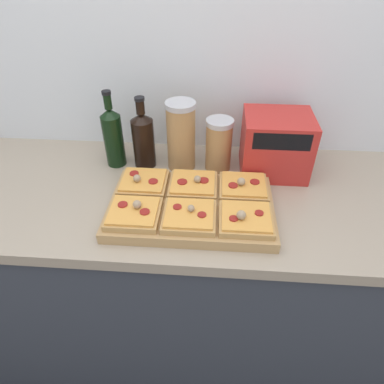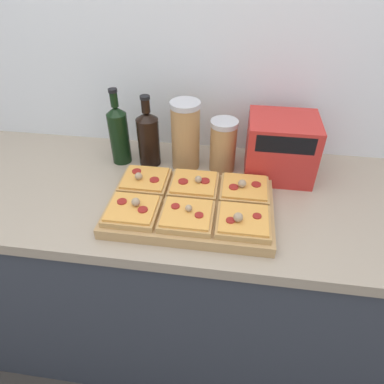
# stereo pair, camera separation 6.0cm
# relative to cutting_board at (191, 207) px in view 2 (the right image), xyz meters

# --- Properties ---
(wall_back) EXTENTS (6.00, 0.06, 2.50)m
(wall_back) POSITION_rel_cutting_board_xyz_m (-0.07, 0.46, 0.31)
(wall_back) COLOR silver
(wall_back) RESTS_ON ground_plane
(kitchen_counter) EXTENTS (2.63, 0.67, 0.92)m
(kitchen_counter) POSITION_rel_cutting_board_xyz_m (-0.07, 0.10, -0.48)
(kitchen_counter) COLOR #333842
(kitchen_counter) RESTS_ON ground_plane
(cutting_board) EXTENTS (0.52, 0.33, 0.04)m
(cutting_board) POSITION_rel_cutting_board_xyz_m (0.00, 0.00, 0.00)
(cutting_board) COLOR tan
(cutting_board) RESTS_ON kitchen_counter
(pizza_slice_back_left) EXTENTS (0.16, 0.15, 0.05)m
(pizza_slice_back_left) POSITION_rel_cutting_board_xyz_m (-0.17, 0.08, 0.03)
(pizza_slice_back_left) COLOR tan
(pizza_slice_back_left) RESTS_ON cutting_board
(pizza_slice_back_center) EXTENTS (0.16, 0.15, 0.05)m
(pizza_slice_back_center) POSITION_rel_cutting_board_xyz_m (0.00, 0.08, 0.03)
(pizza_slice_back_center) COLOR tan
(pizza_slice_back_center) RESTS_ON cutting_board
(pizza_slice_back_right) EXTENTS (0.16, 0.15, 0.05)m
(pizza_slice_back_right) POSITION_rel_cutting_board_xyz_m (0.17, 0.08, 0.03)
(pizza_slice_back_right) COLOR tan
(pizza_slice_back_right) RESTS_ON cutting_board
(pizza_slice_front_left) EXTENTS (0.16, 0.15, 0.05)m
(pizza_slice_front_left) POSITION_rel_cutting_board_xyz_m (-0.17, -0.08, 0.03)
(pizza_slice_front_left) COLOR tan
(pizza_slice_front_left) RESTS_ON cutting_board
(pizza_slice_front_center) EXTENTS (0.16, 0.15, 0.05)m
(pizza_slice_front_center) POSITION_rel_cutting_board_xyz_m (0.00, -0.08, 0.03)
(pizza_slice_front_center) COLOR tan
(pizza_slice_front_center) RESTS_ON cutting_board
(pizza_slice_front_right) EXTENTS (0.16, 0.15, 0.06)m
(pizza_slice_front_right) POSITION_rel_cutting_board_xyz_m (0.17, -0.08, 0.03)
(pizza_slice_front_right) COLOR tan
(pizza_slice_front_right) RESTS_ON cutting_board
(olive_oil_bottle) EXTENTS (0.07, 0.07, 0.29)m
(olive_oil_bottle) POSITION_rel_cutting_board_xyz_m (-0.31, 0.27, 0.10)
(olive_oil_bottle) COLOR black
(olive_oil_bottle) RESTS_ON kitchen_counter
(wine_bottle) EXTENTS (0.08, 0.08, 0.27)m
(wine_bottle) POSITION_rel_cutting_board_xyz_m (-0.20, 0.27, 0.09)
(wine_bottle) COLOR black
(wine_bottle) RESTS_ON kitchen_counter
(grain_jar_tall) EXTENTS (0.11, 0.11, 0.26)m
(grain_jar_tall) POSITION_rel_cutting_board_xyz_m (-0.06, 0.27, 0.11)
(grain_jar_tall) COLOR #AD7F4C
(grain_jar_tall) RESTS_ON kitchen_counter
(grain_jar_short) EXTENTS (0.10, 0.10, 0.20)m
(grain_jar_short) POSITION_rel_cutting_board_xyz_m (0.08, 0.27, 0.08)
(grain_jar_short) COLOR #AD7F4C
(grain_jar_short) RESTS_ON kitchen_counter
(toaster_oven) EXTENTS (0.26, 0.21, 0.22)m
(toaster_oven) POSITION_rel_cutting_board_xyz_m (0.29, 0.26, 0.09)
(toaster_oven) COLOR red
(toaster_oven) RESTS_ON kitchen_counter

